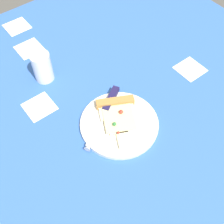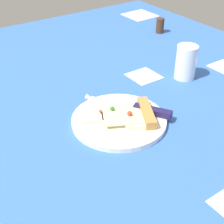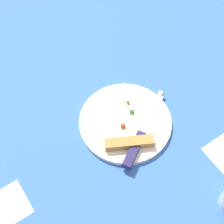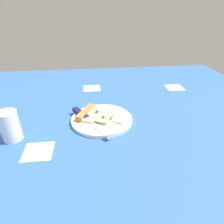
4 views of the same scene
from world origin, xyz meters
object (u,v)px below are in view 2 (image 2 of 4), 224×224
object	(u,v)px
plate	(119,120)
knife	(136,108)
drinking_glass	(186,62)
napkin	(140,15)
pizza_slice	(129,115)
pepper_shaker	(160,26)

from	to	relation	value
plate	knife	world-z (taller)	knife
plate	drinking_glass	size ratio (longest dim) A/B	2.28
knife	napkin	distance (cm)	82.38
knife	napkin	bearing A→B (deg)	19.24
plate	pizza_slice	world-z (taller)	pizza_slice
knife	pepper_shaker	bearing A→B (deg)	11.31
pepper_shaker	drinking_glass	bearing A→B (deg)	149.66
pizza_slice	napkin	bearing A→B (deg)	-12.81
knife	napkin	size ratio (longest dim) A/B	1.66
pizza_slice	drinking_glass	xyz separation A→B (cm)	(9.24, -28.60, 3.15)
plate	pizza_slice	bearing A→B (deg)	-117.55
knife	pizza_slice	bearing A→B (deg)	177.32
knife	pepper_shaker	distance (cm)	61.02
pepper_shaker	napkin	xyz separation A→B (cm)	(22.28, -7.46, -2.83)
pizza_slice	plate	bearing A→B (deg)	90.15
drinking_glass	knife	bearing A→B (deg)	106.27
pizza_slice	drinking_glass	bearing A→B (deg)	-44.40
pizza_slice	pepper_shaker	size ratio (longest dim) A/B	3.15
knife	pepper_shaker	world-z (taller)	pepper_shaker
pizza_slice	napkin	distance (cm)	86.13
napkin	pizza_slice	bearing A→B (deg)	139.50
drinking_glass	napkin	size ratio (longest dim) A/B	0.81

